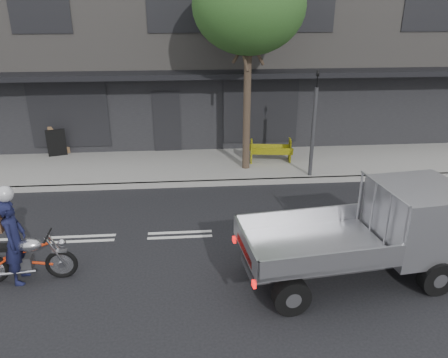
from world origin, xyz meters
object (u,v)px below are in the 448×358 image
traffic_light_pole (313,131)px  flatbed_ute (399,224)px  construction_barrier (272,152)px  sandwich_board (57,143)px  street_tree (249,6)px  motorcycle (26,257)px  rider (15,242)px

traffic_light_pole → flatbed_ute: traffic_light_pole is taller
construction_barrier → sandwich_board: (-7.63, 1.36, 0.11)m
traffic_light_pole → sandwich_board: traffic_light_pole is taller
traffic_light_pole → sandwich_board: size_ratio=3.36×
flatbed_ute → construction_barrier: 6.73m
street_tree → construction_barrier: street_tree is taller
sandwich_board → construction_barrier: bearing=-28.0°
street_tree → motorcycle: street_tree is taller
sandwich_board → street_tree: bearing=-32.2°
street_tree → flatbed_ute: size_ratio=1.45×
street_tree → traffic_light_pole: bearing=-23.0°
traffic_light_pole → rider: (-7.48, -4.97, -0.74)m
traffic_light_pole → sandwich_board: bearing=163.6°
motorcycle → construction_barrier: bearing=41.7°
street_tree → rider: street_tree is taller
motorcycle → flatbed_ute: flatbed_ute is taller
motorcycle → rider: (-0.15, -0.00, 0.38)m
street_tree → traffic_light_pole: size_ratio=1.93×
street_tree → motorcycle: (-5.33, -5.82, -4.74)m
rider → flatbed_ute: 7.83m
motorcycle → sandwich_board: 7.65m
street_tree → sandwich_board: bearing=165.7°
sandwich_board → rider: bearing=-98.8°
street_tree → motorcycle: bearing=-132.5°
street_tree → sandwich_board: size_ratio=6.47×
flatbed_ute → construction_barrier: size_ratio=3.18×
rider → construction_barrier: bearing=-48.9°
construction_barrier → flatbed_ute: bearing=-78.1°
traffic_light_pole → street_tree: bearing=157.0°
motorcycle → flatbed_ute: 7.70m
flatbed_ute → sandwich_board: size_ratio=4.46×
rider → construction_barrier: (6.43, 6.16, -0.35)m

